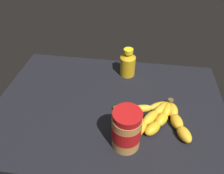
# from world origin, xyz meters

# --- Properties ---
(ground_plane) EXTENTS (0.88, 0.61, 0.04)m
(ground_plane) POSITION_xyz_m (0.00, 0.00, -0.02)
(ground_plane) COLOR black
(banana_bunch) EXTENTS (0.28, 0.20, 0.04)m
(banana_bunch) POSITION_xyz_m (-0.18, 0.05, 0.02)
(banana_bunch) COLOR gold
(banana_bunch) RESTS_ON ground_plane
(peanut_butter_jar) EXTENTS (0.09, 0.09, 0.14)m
(peanut_butter_jar) POSITION_xyz_m (-0.08, 0.16, 0.07)
(peanut_butter_jar) COLOR #BF8442
(peanut_butter_jar) RESTS_ON ground_plane
(honey_bottle) EXTENTS (0.07, 0.07, 0.13)m
(honey_bottle) POSITION_xyz_m (-0.05, -0.21, 0.06)
(honey_bottle) COLOR gold
(honey_bottle) RESTS_ON ground_plane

